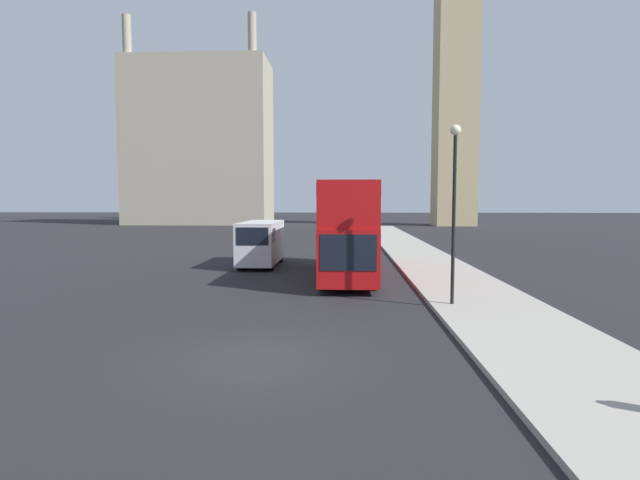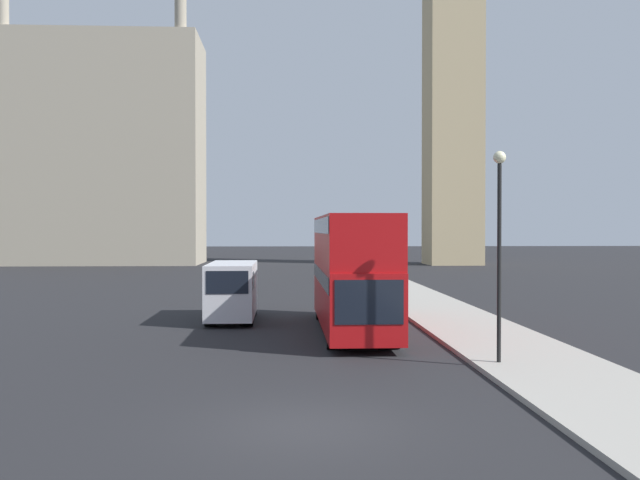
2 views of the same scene
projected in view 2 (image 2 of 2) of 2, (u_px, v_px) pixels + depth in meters
name	position (u px, v px, depth m)	size (l,w,h in m)	color
ground_plane	(304.00, 426.00, 14.25)	(300.00, 300.00, 0.00)	black
building_block_distant	(103.00, 151.00, 80.83)	(22.07, 10.60, 31.15)	#9E937F
red_double_decker_bus	(352.00, 268.00, 27.29)	(2.46, 10.99, 4.45)	#A80F11
white_van	(232.00, 290.00, 30.68)	(1.98, 5.51, 2.49)	silver
street_lamp	(499.00, 225.00, 20.27)	(0.36, 0.36, 6.02)	black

